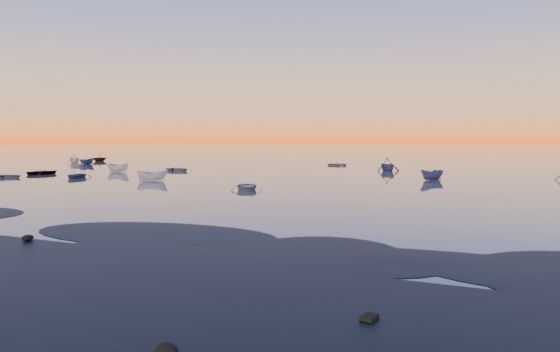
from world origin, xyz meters
The scene contains 4 objects.
ground centered at (0.00, 100.00, 0.00)m, with size 600.00×600.00×0.00m, color #655A54.
mud_lobes centered at (0.00, -1.00, 0.01)m, with size 140.00×6.00×0.07m, color black, non-canonical shape.
moored_fleet centered at (0.00, 53.00, 0.00)m, with size 124.00×58.00×1.20m, color silver, non-canonical shape.
boat_near_center centered at (-15.31, 29.89, 0.00)m, with size 3.68×1.56×1.27m, color silver.
Camera 1 is at (26.00, -22.09, 5.10)m, focal length 35.00 mm.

